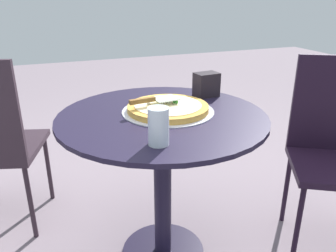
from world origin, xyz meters
name	(u,v)px	position (x,y,z in m)	size (l,w,h in m)	color
ground_plane	(163,252)	(0.00, 0.00, 0.00)	(10.00, 10.00, 0.00)	gray
patio_table	(162,153)	(0.00, 0.00, 0.53)	(0.84, 0.84, 0.70)	black
pizza_on_tray	(168,108)	(0.02, -0.03, 0.71)	(0.38, 0.38, 0.05)	silver
pizza_server	(154,100)	(0.04, 0.02, 0.75)	(0.09, 0.21, 0.02)	silver
drinking_cup	(158,126)	(-0.26, 0.11, 0.76)	(0.07, 0.07, 0.12)	silver
napkin_dispenser	(206,85)	(0.17, -0.28, 0.76)	(0.11, 0.08, 0.11)	black
patio_chair_corner	(333,143)	(-0.15, -0.78, 0.51)	(0.50, 0.50, 0.90)	black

